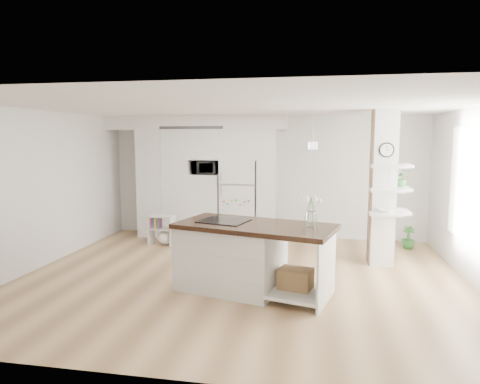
% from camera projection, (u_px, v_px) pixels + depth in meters
% --- Properties ---
extents(floor, '(7.00, 6.00, 0.01)m').
position_uv_depth(floor, '(241.00, 277.00, 6.85)').
color(floor, tan).
rests_on(floor, ground).
extents(room, '(7.04, 6.04, 2.72)m').
position_uv_depth(room, '(241.00, 162.00, 6.62)').
color(room, white).
rests_on(room, ground).
extents(cabinet_wall, '(4.00, 0.71, 2.70)m').
position_uv_depth(cabinet_wall, '(198.00, 170.00, 9.53)').
color(cabinet_wall, silver).
rests_on(cabinet_wall, floor).
extents(refrigerator, '(0.78, 0.69, 1.75)m').
position_uv_depth(refrigerator, '(239.00, 199.00, 9.45)').
color(refrigerator, white).
rests_on(refrigerator, floor).
extents(column, '(0.69, 0.90, 2.70)m').
position_uv_depth(column, '(388.00, 189.00, 7.36)').
color(column, silver).
rests_on(column, floor).
extents(window, '(0.00, 2.40, 2.40)m').
position_uv_depth(window, '(475.00, 187.00, 6.33)').
color(window, white).
rests_on(window, room).
extents(pendant_light, '(0.12, 0.12, 0.10)m').
position_uv_depth(pendant_light, '(354.00, 145.00, 6.43)').
color(pendant_light, white).
rests_on(pendant_light, room).
extents(kitchen_island, '(2.42, 1.59, 1.57)m').
position_uv_depth(kitchen_island, '(239.00, 255.00, 6.26)').
color(kitchen_island, silver).
rests_on(kitchen_island, floor).
extents(bookshelf, '(0.55, 0.34, 0.62)m').
position_uv_depth(bookshelf, '(163.00, 232.00, 8.92)').
color(bookshelf, silver).
rests_on(bookshelf, floor).
extents(floor_plant_a, '(0.34, 0.30, 0.52)m').
position_uv_depth(floor_plant_a, '(379.00, 247.00, 7.73)').
color(floor_plant_a, '#32772F').
rests_on(floor_plant_a, floor).
extents(floor_plant_b, '(0.31, 0.31, 0.45)m').
position_uv_depth(floor_plant_b, '(408.00, 238.00, 8.61)').
color(floor_plant_b, '#32772F').
rests_on(floor_plant_b, floor).
extents(microwave, '(0.54, 0.37, 0.30)m').
position_uv_depth(microwave, '(205.00, 168.00, 9.44)').
color(microwave, '#2D2D2D').
rests_on(microwave, cabinet_wall).
extents(shelf_plant, '(0.27, 0.23, 0.30)m').
position_uv_depth(shelf_plant, '(402.00, 178.00, 7.46)').
color(shelf_plant, '#32772F').
rests_on(shelf_plant, column).
extents(decor_bowl, '(0.22, 0.22, 0.05)m').
position_uv_depth(decor_bowl, '(385.00, 211.00, 7.19)').
color(decor_bowl, white).
rests_on(decor_bowl, column).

